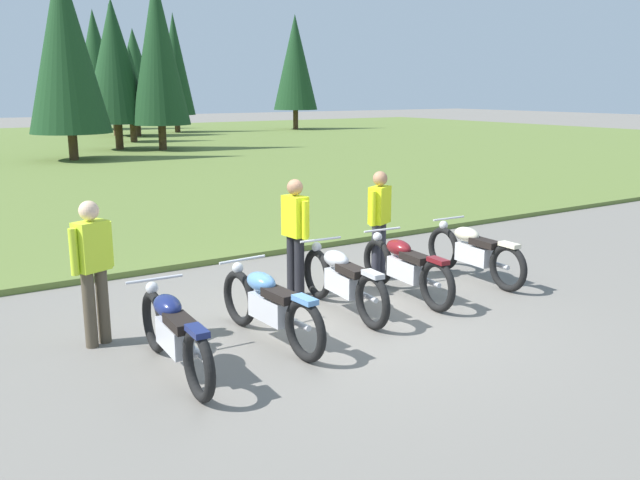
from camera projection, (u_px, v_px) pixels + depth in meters
name	position (u px, v px, depth m)	size (l,w,h in m)	color
ground_plane	(345.00, 317.00, 8.55)	(140.00, 140.00, 0.00)	slate
grass_moorland	(17.00, 155.00, 29.31)	(80.00, 44.00, 0.10)	#5B7033
forest_treeline	(96.00, 59.00, 35.00)	(39.16, 23.98, 8.26)	#47331E
motorcycle_navy	(174.00, 333.00, 6.76)	(0.62, 2.10, 0.88)	black
motorcycle_sky_blue	(269.00, 305.00, 7.63)	(0.62, 2.10, 0.88)	black
motorcycle_silver	(343.00, 280.00, 8.64)	(0.62, 2.10, 0.88)	black
motorcycle_maroon	(405.00, 267.00, 9.28)	(0.62, 2.10, 0.88)	black
motorcycle_cream	(474.00, 252.00, 10.14)	(0.62, 2.10, 0.88)	black
rider_with_back_turned	(295.00, 231.00, 9.16)	(0.25, 0.55, 1.67)	black
rider_near_row_end	(93.00, 265.00, 7.42)	(0.51, 0.34, 1.67)	#4C4233
rider_checking_bike	(379.00, 219.00, 10.05)	(0.50, 0.36, 1.67)	#2D2D38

